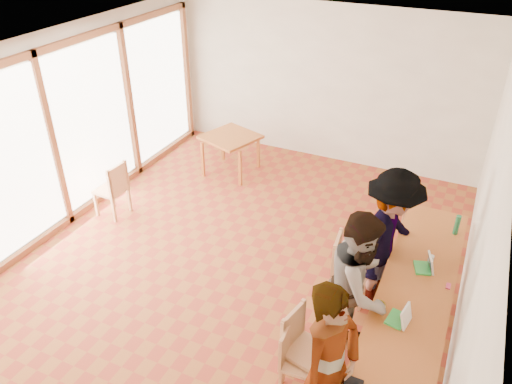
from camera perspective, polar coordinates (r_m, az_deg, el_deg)
ground at (r=7.18m, az=-3.03°, el=-9.04°), size 8.00×8.00×0.00m
wall_back at (r=9.72m, az=8.04°, el=12.01°), size 6.00×0.10×3.00m
wall_right at (r=5.74m, az=24.15°, el=-5.03°), size 0.10×8.00×3.00m
window_wall at (r=8.04m, az=-22.44°, el=5.76°), size 0.10×8.00×3.00m
ceiling at (r=5.73m, az=-3.88°, el=14.75°), size 6.00×8.00×0.04m
communal_table at (r=5.96m, az=17.47°, el=-11.85°), size 0.80×4.00×0.75m
side_table at (r=9.34m, az=-2.93°, el=5.98°), size 0.90×0.90×0.75m
chair_near at (r=5.53m, az=5.05°, el=-16.35°), size 0.51×0.51×0.49m
chair_mid at (r=5.48m, az=4.23°, el=-17.85°), size 0.40×0.40×0.43m
chair_far at (r=6.52m, az=9.94°, el=-7.85°), size 0.48×0.48×0.50m
chair_empty at (r=8.25m, az=15.04°, el=-0.19°), size 0.47×0.47×0.43m
chair_spare at (r=8.35m, az=-15.87°, el=0.84°), size 0.46×0.46×0.51m
person_near at (r=4.80m, az=8.35°, el=-19.40°), size 0.67×0.80×1.89m
person_mid at (r=5.62m, az=11.70°, el=-10.62°), size 0.80×0.98×1.89m
person_far at (r=6.38m, az=14.95°, el=-5.29°), size 0.90×1.33×1.91m
laptop_mid at (r=5.58m, az=16.25°, el=-13.62°), size 0.26×0.28×0.21m
laptop_far at (r=6.34m, az=18.90°, el=-7.94°), size 0.27×0.29×0.21m
yellow_mug at (r=5.65m, az=13.87°, el=-12.64°), size 0.14×0.14×0.11m
green_bottle at (r=7.04m, az=21.99°, el=-3.51°), size 0.07×0.07×0.28m
clear_glass at (r=6.48m, az=19.36°, el=-7.22°), size 0.07×0.07×0.09m
pink_phone at (r=6.21m, az=21.12°, el=-10.00°), size 0.05×0.10×0.01m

